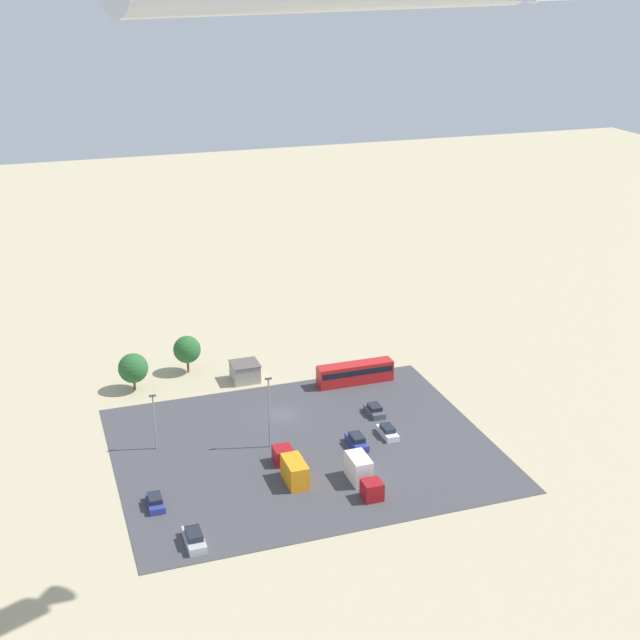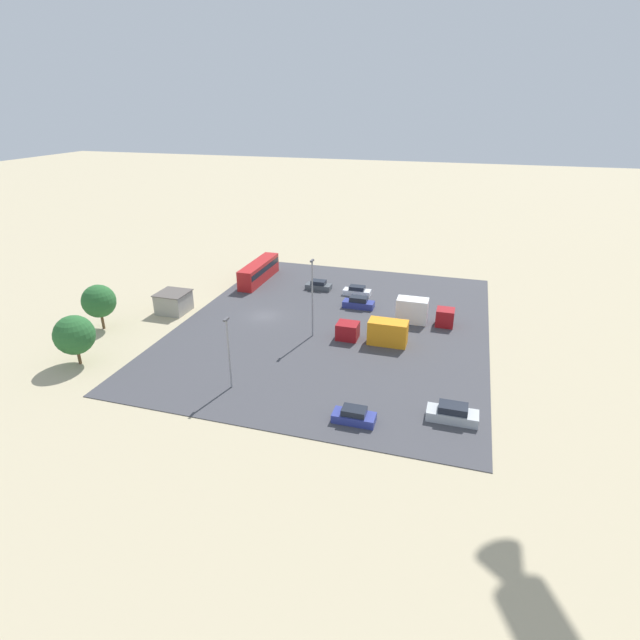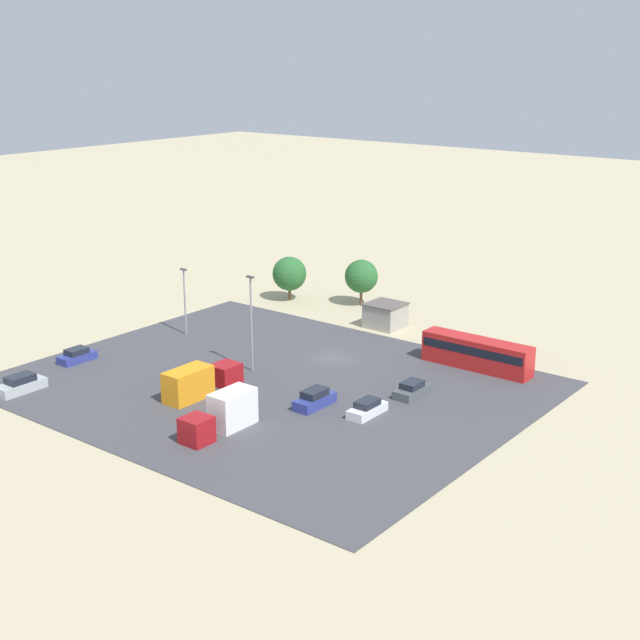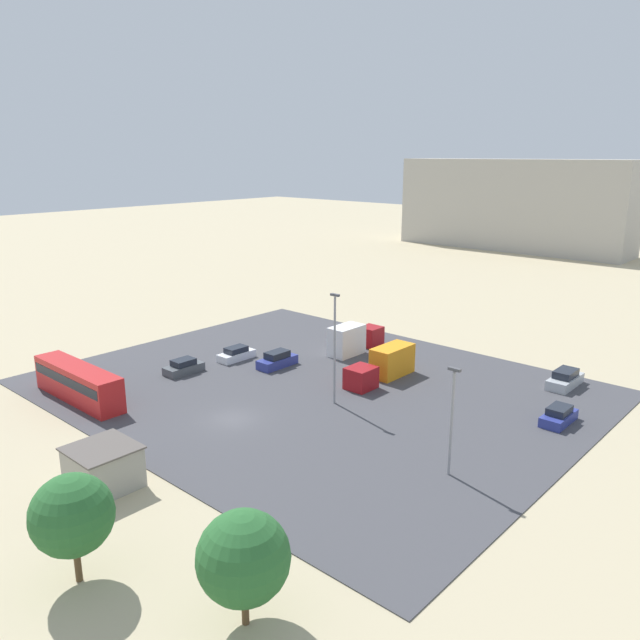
% 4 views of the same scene
% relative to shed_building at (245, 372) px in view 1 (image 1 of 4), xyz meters
% --- Properties ---
extents(ground_plane, '(400.00, 400.00, 0.00)m').
position_rel_shed_building_xyz_m(ground_plane, '(-2.03, 12.92, -1.46)').
color(ground_plane, tan).
extents(parking_lot_surface, '(48.84, 39.69, 0.08)m').
position_rel_shed_building_xyz_m(parking_lot_surface, '(-2.03, 23.03, -1.42)').
color(parking_lot_surface, '#424247').
rests_on(parking_lot_surface, ground).
extents(shed_building, '(4.27, 4.19, 2.92)m').
position_rel_shed_building_xyz_m(shed_building, '(0.00, 0.00, 0.00)').
color(shed_building, '#9E998E').
rests_on(shed_building, ground).
extents(bus, '(11.82, 2.47, 3.19)m').
position_rel_shed_building_xyz_m(bus, '(-15.65, 6.39, 0.33)').
color(bus, red).
rests_on(bus, ground).
extents(parked_car_0, '(1.84, 4.47, 1.66)m').
position_rel_shed_building_xyz_m(parked_car_0, '(-8.86, 24.80, -0.69)').
color(parked_car_0, navy).
rests_on(parked_car_0, ground).
extents(parked_car_1, '(1.97, 4.77, 1.65)m').
position_rel_shed_building_xyz_m(parked_car_1, '(15.82, 39.29, -0.70)').
color(parked_car_1, '#ADB2B7').
rests_on(parked_car_1, ground).
extents(parked_car_2, '(1.88, 4.01, 1.45)m').
position_rel_shed_building_xyz_m(parked_car_2, '(-14.54, 17.04, -0.78)').
color(parked_car_2, '#4C5156').
rests_on(parked_car_2, ground).
extents(parked_car_3, '(1.76, 4.21, 1.42)m').
position_rel_shed_building_xyz_m(parked_car_3, '(-13.84, 23.45, -0.79)').
color(parked_car_3, silver).
rests_on(parked_car_3, ground).
extents(parked_car_4, '(1.81, 4.01, 1.44)m').
position_rel_shed_building_xyz_m(parked_car_4, '(18.70, 30.52, -0.78)').
color(parked_car_4, navy).
rests_on(parked_car_4, ground).
extents(parked_truck_0, '(2.35, 8.75, 3.00)m').
position_rel_shed_building_xyz_m(parked_truck_0, '(1.59, 29.34, -0.01)').
color(parked_truck_0, maroon).
rests_on(parked_truck_0, ground).
extents(parked_truck_1, '(2.30, 7.61, 3.27)m').
position_rel_shed_building_xyz_m(parked_truck_1, '(-6.03, 34.00, 0.11)').
color(parked_truck_1, maroon).
rests_on(parked_truck_1, ground).
extents(tree_near_shed, '(4.47, 4.47, 5.86)m').
position_rel_shed_building_xyz_m(tree_near_shed, '(16.58, -2.07, 2.15)').
color(tree_near_shed, brown).
rests_on(tree_near_shed, ground).
extents(tree_apron_mid, '(4.28, 4.28, 6.03)m').
position_rel_shed_building_xyz_m(tree_apron_mid, '(7.73, -5.86, 2.41)').
color(tree_apron_mid, brown).
rests_on(tree_apron_mid, ground).
extents(light_pole_lot_centre, '(0.90, 0.28, 7.85)m').
position_rel_shed_building_xyz_m(light_pole_lot_centre, '(16.40, 16.86, 2.96)').
color(light_pole_lot_centre, gray).
rests_on(light_pole_lot_centre, ground).
extents(light_pole_lot_edge, '(0.90, 0.28, 10.04)m').
position_rel_shed_building_xyz_m(light_pole_lot_edge, '(2.10, 21.26, 4.08)').
color(light_pole_lot_edge, gray).
rests_on(light_pole_lot_edge, ground).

